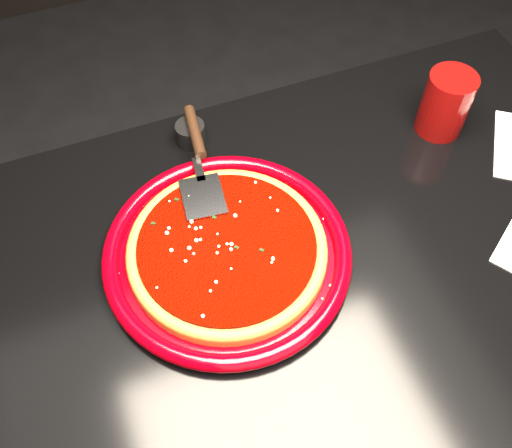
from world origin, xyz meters
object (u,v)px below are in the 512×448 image
(pizza_server, at_px, (200,161))
(ramekin, at_px, (191,134))
(table, at_px, (306,356))
(cup, at_px, (446,104))
(plate, at_px, (227,252))

(pizza_server, relative_size, ramekin, 5.35)
(table, height_order, pizza_server, pizza_server)
(table, distance_m, cup, 0.58)
(ramekin, bearing_deg, pizza_server, -96.54)
(table, bearing_deg, plate, 152.40)
(table, distance_m, plate, 0.42)
(pizza_server, height_order, ramekin, pizza_server)
(pizza_server, xyz_separation_m, ramekin, (0.01, 0.09, -0.03))
(table, distance_m, pizza_server, 0.50)
(table, relative_size, pizza_server, 4.25)
(table, bearing_deg, cup, 30.67)
(pizza_server, bearing_deg, plate, -86.99)
(ramekin, bearing_deg, cup, -17.04)
(plate, height_order, ramekin, ramekin)
(table, height_order, cup, cup)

